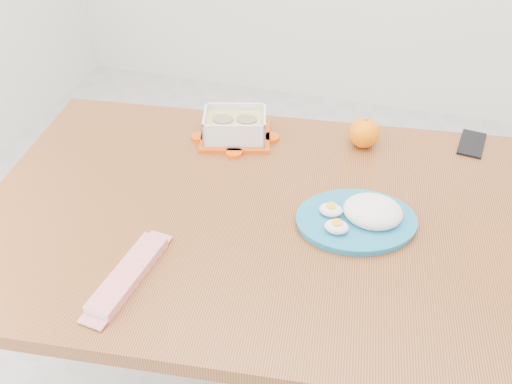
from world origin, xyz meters
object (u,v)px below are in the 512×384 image
(orange_fruit, at_px, (364,133))
(smartphone, at_px, (472,144))
(dining_table, at_px, (256,238))
(food_container, at_px, (235,127))
(rice_plate, at_px, (362,216))

(orange_fruit, relative_size, smartphone, 0.64)
(dining_table, height_order, orange_fruit, orange_fruit)
(food_container, relative_size, orange_fruit, 2.72)
(rice_plate, bearing_deg, orange_fruit, 79.69)
(dining_table, bearing_deg, smartphone, 35.05)
(smartphone, bearing_deg, dining_table, -130.67)
(orange_fruit, distance_m, smartphone, 0.31)
(orange_fruit, height_order, rice_plate, orange_fruit)
(dining_table, bearing_deg, food_container, 110.19)
(dining_table, xyz_separation_m, orange_fruit, (0.21, 0.35, 0.13))
(dining_table, relative_size, orange_fruit, 17.14)
(food_container, height_order, rice_plate, food_container)
(orange_fruit, bearing_deg, rice_plate, -82.89)
(food_container, xyz_separation_m, rice_plate, (0.39, -0.26, -0.02))
(orange_fruit, bearing_deg, smartphone, 16.75)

